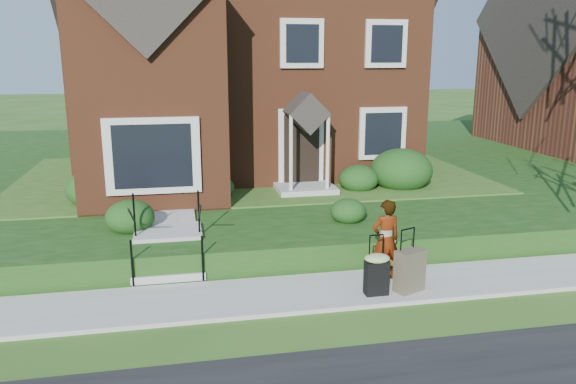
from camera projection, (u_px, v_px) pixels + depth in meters
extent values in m
plane|color=#2D5119|center=(307.00, 295.00, 10.32)|extent=(120.00, 120.00, 0.00)
cube|color=#9E9B93|center=(307.00, 293.00, 10.31)|extent=(60.00, 1.60, 0.08)
cube|color=#16370F|center=(345.00, 163.00, 21.40)|extent=(44.00, 20.00, 0.60)
cube|color=#9E9B93|center=(169.00, 201.00, 14.47)|extent=(1.20, 6.00, 0.06)
cube|color=brown|center=(241.00, 85.00, 19.07)|extent=(10.00, 8.00, 5.40)
cube|color=brown|center=(152.00, 96.00, 13.97)|extent=(3.60, 2.40, 5.40)
cube|color=beige|center=(153.00, 155.00, 13.18)|extent=(2.20, 0.30, 1.80)
cube|color=black|center=(301.00, 151.00, 15.82)|extent=(1.00, 0.12, 2.10)
cube|color=black|center=(382.00, 133.00, 16.18)|extent=(1.40, 0.10, 1.50)
cube|color=#9E9B93|center=(169.00, 276.00, 10.77)|extent=(1.40, 0.30, 0.15)
cube|color=#9E9B93|center=(169.00, 264.00, 11.02)|extent=(1.40, 0.30, 0.15)
cube|color=#9E9B93|center=(168.00, 251.00, 11.27)|extent=(1.40, 0.30, 0.15)
cube|color=#9E9B93|center=(168.00, 240.00, 11.52)|extent=(1.40, 0.30, 0.15)
cube|color=#9E9B93|center=(168.00, 232.00, 12.04)|extent=(1.40, 0.80, 0.15)
cylinder|color=black|center=(132.00, 263.00, 10.41)|extent=(0.04, 0.04, 0.90)
cylinder|color=black|center=(134.00, 215.00, 11.41)|extent=(0.04, 0.04, 0.90)
cylinder|color=black|center=(203.00, 258.00, 10.66)|extent=(0.04, 0.04, 0.90)
cylinder|color=black|center=(199.00, 211.00, 11.66)|extent=(0.04, 0.04, 0.90)
ellipsoid|color=#0F3410|center=(95.00, 185.00, 14.19)|extent=(1.44, 1.44, 1.01)
ellipsoid|color=#0F3410|center=(216.00, 185.00, 14.80)|extent=(0.99, 0.99, 0.69)
ellipsoid|color=#0F3410|center=(359.00, 176.00, 15.75)|extent=(1.12, 1.12, 0.78)
ellipsoid|color=#0F3410|center=(401.00, 166.00, 16.03)|extent=(1.78, 1.78, 1.24)
ellipsoid|color=#0F3410|center=(130.00, 214.00, 12.09)|extent=(1.05, 1.05, 0.74)
ellipsoid|color=#0F3410|center=(348.00, 209.00, 12.78)|extent=(0.82, 0.82, 0.58)
imported|color=#999999|center=(386.00, 240.00, 10.68)|extent=(0.62, 0.44, 1.58)
cube|color=black|center=(376.00, 278.00, 10.08)|extent=(0.42, 0.24, 0.63)
cylinder|color=black|center=(378.00, 236.00, 9.89)|extent=(0.25, 0.03, 0.03)
cylinder|color=black|center=(371.00, 249.00, 9.93)|extent=(0.02, 0.02, 0.47)
cylinder|color=black|center=(384.00, 248.00, 9.97)|extent=(0.02, 0.02, 0.47)
cylinder|color=black|center=(368.00, 293.00, 10.12)|extent=(0.04, 0.06, 0.06)
cylinder|color=black|center=(384.00, 292.00, 10.17)|extent=(0.04, 0.06, 0.06)
ellipsoid|color=#9FBC6B|center=(377.00, 258.00, 9.99)|extent=(0.47, 0.38, 0.15)
cube|color=brown|center=(410.00, 270.00, 10.22)|extent=(0.62, 0.49, 0.78)
cylinder|color=black|center=(412.00, 230.00, 10.04)|extent=(0.31, 0.15, 0.03)
cylinder|color=black|center=(403.00, 241.00, 10.05)|extent=(0.02, 0.02, 0.38)
cylinder|color=black|center=(420.00, 240.00, 10.11)|extent=(0.02, 0.02, 0.38)
cylinder|color=black|center=(399.00, 290.00, 10.27)|extent=(0.06, 0.07, 0.06)
cylinder|color=black|center=(418.00, 288.00, 10.34)|extent=(0.06, 0.07, 0.06)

